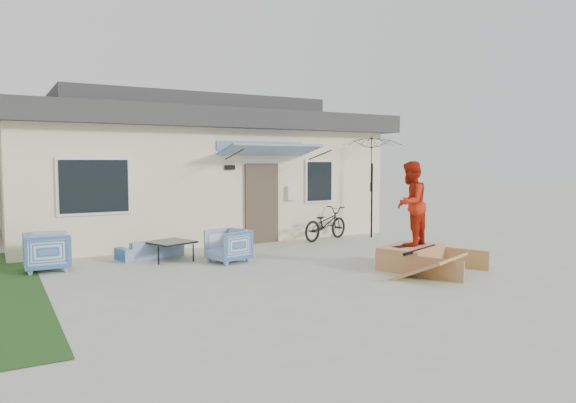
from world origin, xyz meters
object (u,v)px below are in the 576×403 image
loveseat (150,246)px  skateboard (410,245)px  patio_umbrella (372,176)px  armchair_left (47,250)px  skater (410,202)px  skate_ramp (411,257)px  bicycle (325,220)px  armchair_right (228,244)px  coffee_table (171,251)px

loveseat → skateboard: size_ratio=1.75×
loveseat → patio_umbrella: bearing=168.0°
loveseat → armchair_left: 2.15m
skater → skate_ramp: bearing=86.3°
bicycle → patio_umbrella: patio_umbrella is taller
patio_umbrella → skate_ramp: 4.55m
armchair_right → skateboard: (2.97, -2.36, 0.08)m
armchair_right → armchair_left: bearing=-118.6°
skateboard → bicycle: bearing=73.6°
skateboard → skater: size_ratio=0.48×
armchair_right → skater: size_ratio=0.46×
bicycle → skateboard: bearing=153.1°
armchair_right → bicycle: 3.95m
loveseat → skater: skater is taller
armchair_left → skateboard: armchair_left is taller
armchair_left → patio_umbrella: 8.55m
loveseat → skate_ramp: loveseat is taller
skateboard → skater: (0.00, -0.00, 0.87)m
armchair_right → patio_umbrella: (4.97, 1.40, 1.36)m
loveseat → skate_ramp: 5.69m
bicycle → skateboard: (-0.61, -4.01, -0.08)m
armchair_right → patio_umbrella: patio_umbrella is taller
loveseat → bicycle: size_ratio=0.83×
armchair_right → skateboard: 3.80m
bicycle → skate_ramp: bicycle is taller
armchair_right → coffee_table: (-1.01, 0.81, -0.18)m
armchair_right → skate_ramp: 3.84m
coffee_table → skateboard: skateboard is taller
patio_umbrella → loveseat: bearing=-179.0°
armchair_right → skateboard: size_ratio=0.96×
loveseat → patio_umbrella: patio_umbrella is taller
skateboard → armchair_right: bearing=133.7°
skate_ramp → bicycle: bearing=59.9°
coffee_table → loveseat: bearing=125.2°
coffee_table → patio_umbrella: (5.98, 0.58, 1.54)m
armchair_left → coffee_table: (2.45, -0.10, -0.21)m
loveseat → armchair_left: (-2.12, -0.37, 0.14)m
armchair_left → armchair_right: armchair_left is taller
patio_umbrella → skate_ramp: bearing=-117.5°
armchair_right → coffee_table: size_ratio=0.92×
coffee_table → skater: skater is taller
skater → patio_umbrella: bearing=-143.5°
skateboard → skate_ramp: bearing=-76.0°
patio_umbrella → armchair_right: bearing=-164.3°
loveseat → coffee_table: loveseat is taller
coffee_table → skater: (3.98, -3.18, 1.13)m
armchair_left → skateboard: 7.22m
armchair_left → patio_umbrella: size_ratio=0.38×
loveseat → armchair_right: (1.34, -1.28, 0.11)m
skater → armchair_right: bearing=-64.0°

